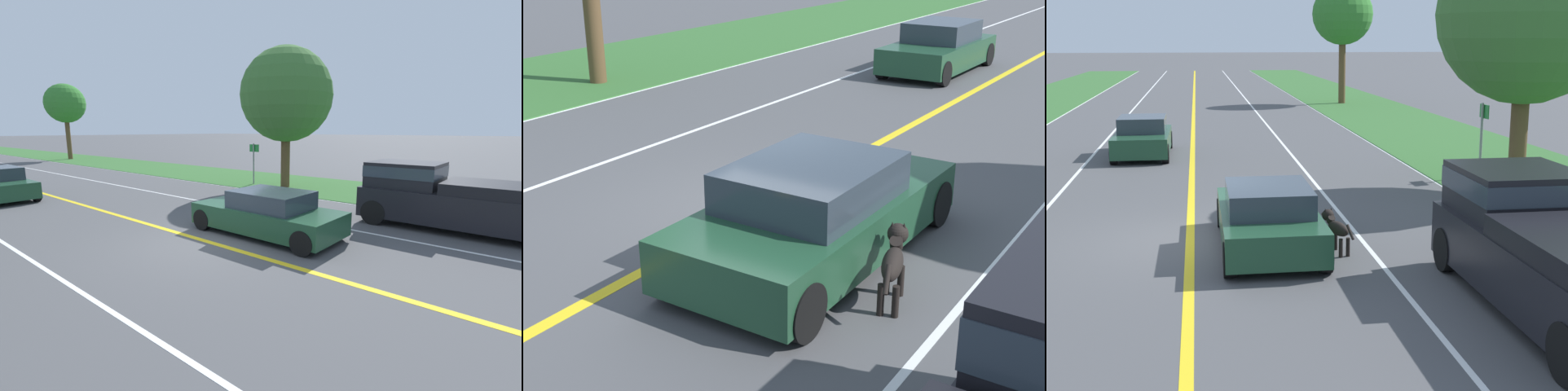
% 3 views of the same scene
% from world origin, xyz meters
% --- Properties ---
extents(ground_plane, '(400.00, 400.00, 0.00)m').
position_xyz_m(ground_plane, '(0.00, 0.00, 0.00)').
color(ground_plane, '#4C4C4F').
extents(centre_divider_line, '(0.18, 160.00, 0.01)m').
position_xyz_m(centre_divider_line, '(0.00, 0.00, 0.00)').
color(centre_divider_line, yellow).
rests_on(centre_divider_line, ground).
extents(lane_edge_line_right, '(0.14, 160.00, 0.01)m').
position_xyz_m(lane_edge_line_right, '(7.00, 0.00, 0.00)').
color(lane_edge_line_right, white).
rests_on(lane_edge_line_right, ground).
extents(lane_dash_same_dir, '(0.10, 160.00, 0.01)m').
position_xyz_m(lane_dash_same_dir, '(3.50, 0.00, 0.00)').
color(lane_dash_same_dir, white).
rests_on(lane_dash_same_dir, ground).
extents(lane_dash_oncoming, '(0.10, 160.00, 0.01)m').
position_xyz_m(lane_dash_oncoming, '(-3.50, 0.00, 0.00)').
color(lane_dash_oncoming, white).
rests_on(lane_dash_oncoming, ground).
extents(grass_verge_right, '(6.00, 160.00, 0.03)m').
position_xyz_m(grass_verge_right, '(10.00, 0.00, 0.01)').
color(grass_verge_right, '#33662D').
rests_on(grass_verge_right, ground).
extents(ego_car, '(1.90, 4.33, 1.28)m').
position_xyz_m(ego_car, '(1.55, -0.81, 0.60)').
color(ego_car, '#1E472D').
rests_on(ego_car, ground).
extents(dog, '(0.49, 1.20, 0.82)m').
position_xyz_m(dog, '(2.81, -1.32, 0.50)').
color(dog, black).
rests_on(dog, ground).
extents(pickup_truck, '(2.14, 5.51, 1.95)m').
position_xyz_m(pickup_truck, '(5.50, -4.69, 0.98)').
color(pickup_truck, black).
rests_on(pickup_truck, ground).
extents(roadside_tree_right_near, '(4.66, 4.66, 7.01)m').
position_xyz_m(roadside_tree_right_near, '(8.74, 3.65, 4.66)').
color(roadside_tree_right_near, brown).
rests_on(roadside_tree_right_near, ground).
extents(roadside_tree_right_far, '(3.80, 3.80, 7.45)m').
position_xyz_m(roadside_tree_right_far, '(9.32, 30.87, 5.50)').
color(roadside_tree_right_far, brown).
rests_on(roadside_tree_right_far, ground).
extents(street_sign, '(0.11, 0.64, 2.23)m').
position_xyz_m(street_sign, '(8.50, 5.59, 1.42)').
color(street_sign, gray).
rests_on(street_sign, ground).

